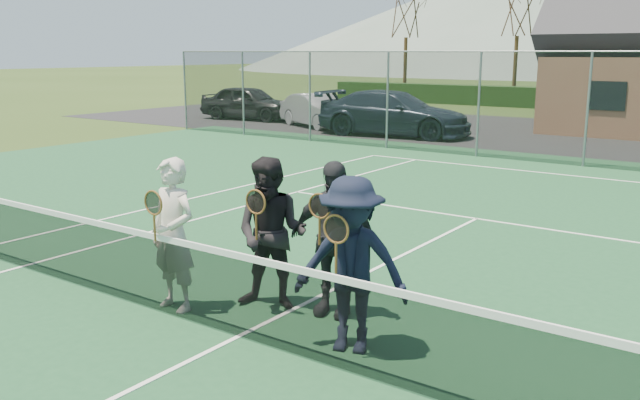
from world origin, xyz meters
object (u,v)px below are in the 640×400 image
Objects in this scene: tennis_net at (237,291)px; player_a at (173,235)px; car_c at (394,113)px; player_d at (351,265)px; car_b at (318,111)px; player_b at (272,234)px; car_a at (249,103)px; player_c at (333,238)px.

player_a is (-1.16, 0.20, 0.38)m from tennis_net.
player_d is (8.62, -16.13, 0.11)m from car_c.
player_d is (12.50, -16.78, 0.25)m from car_b.
car_b is 19.74m from player_b.
player_d reaches higher than tennis_net.
car_c is (8.23, -1.42, 0.05)m from car_a.
car_a is 2.48× the size of player_b.
car_b is at bearing 120.93° from player_a.
player_a reaches higher than tennis_net.
player_b is 1.00× the size of player_d.
player_d is at bearing -159.08° from car_c.
player_c is at bearing -160.02° from car_c.
car_a is at bearing 131.13° from tennis_net.
tennis_net is at bearing -9.54° from player_a.
tennis_net is 1.28m from player_d.
car_a is 22.98m from player_a.
car_b reaches higher than tennis_net.
player_a is (10.20, -17.02, 0.25)m from car_b.
car_a is at bearing 133.83° from player_d.
car_c is 18.28m from player_d.
car_b is 19.94m from player_c.
player_b is at bearing -121.28° from car_b.
car_c is at bearing -106.91° from car_a.
player_a reaches higher than car_b.
player_a is 2.31m from player_d.
car_c is 17.33m from player_c.
car_b is 2.26× the size of player_a.
car_b is at bearing 73.27° from car_c.
car_b is at bearing 123.41° from tennis_net.
player_c is at bearing -143.33° from car_a.
player_a is at bearing -149.21° from player_c.
tennis_net is 6.49× the size of player_b.
player_a and player_c have the same top height.
tennis_net is (15.70, -17.99, -0.22)m from car_a.
car_a is 23.03m from player_b.
car_c is 3.11× the size of player_d.
player_b is at bearing 106.38° from tennis_net.
player_b is at bearing 161.90° from player_d.
car_c is (3.88, -0.65, 0.14)m from car_b.
car_a is 23.88m from tennis_net.
player_b is at bearing -160.48° from player_c.
car_a is 2.48× the size of player_d.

